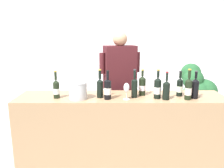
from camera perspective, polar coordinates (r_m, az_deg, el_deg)
The scene contains 17 objects.
ground_plane at distance 3.11m, azimuth 2.05°, elevation -19.85°, with size 12.00×12.00×0.00m, color #B2ADA3.
wall_back at distance 5.22m, azimuth 1.06°, elevation 9.80°, with size 8.00×0.10×2.80m, color white.
counter at distance 2.88m, azimuth 2.12°, elevation -12.03°, with size 2.51×0.56×0.93m, color #9E7A56.
wine_bottle_0 at distance 2.75m, azimuth 7.50°, elevation -0.43°, with size 0.08×0.08×0.32m.
wine_bottle_1 at distance 2.65m, azimuth 5.55°, elevation -0.71°, with size 0.07×0.07×0.34m.
wine_bottle_2 at distance 2.62m, azimuth 13.46°, elevation -1.38°, with size 0.08×0.08×0.32m.
wine_bottle_3 at distance 2.63m, azimuth -3.28°, elevation -0.78°, with size 0.07×0.07×0.34m.
wine_bottle_4 at distance 2.56m, azimuth -1.31°, elevation -1.27°, with size 0.08×0.08×0.34m.
wine_bottle_5 at distance 2.69m, azimuth -14.20°, elevation -1.19°, with size 0.07×0.07×0.32m.
wine_bottle_6 at distance 2.77m, azimuth 20.20°, elevation -0.89°, with size 0.08×0.08×0.33m.
wine_bottle_7 at distance 2.69m, azimuth 18.68°, elevation -1.13°, with size 0.08×0.08×0.35m.
wine_bottle_8 at distance 2.82m, azimuth 16.65°, elevation -0.69°, with size 0.07×0.07×0.30m.
wine_bottle_9 at distance 2.64m, azimuth 11.33°, elevation -1.03°, with size 0.08×0.08×0.34m.
wine_glass at distance 2.56m, azimuth 3.53°, elevation -1.11°, with size 0.08×0.08×0.19m.
ice_bucket at distance 2.61m, azimuth -8.88°, elevation -1.62°, with size 0.22×0.22×0.20m.
person_server at distance 3.33m, azimuth 1.80°, elevation -1.98°, with size 0.59×0.35×1.70m.
potted_shrub at distance 4.34m, azimuth 20.57°, elevation -1.28°, with size 0.63×0.59×1.14m.
Camera 1 is at (-0.11, -2.61, 1.68)m, focal length 35.89 mm.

